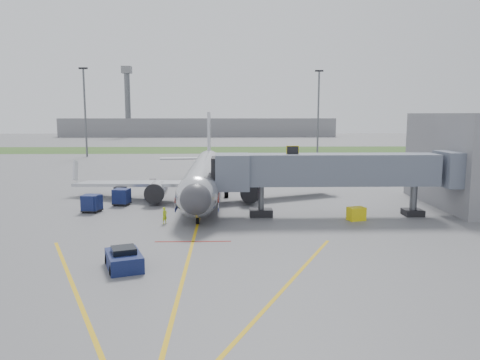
{
  "coord_description": "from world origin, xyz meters",
  "views": [
    {
      "loc": [
        2.72,
        -39.69,
        9.93
      ],
      "look_at": [
        4.02,
        7.76,
        3.2
      ],
      "focal_mm": 35.0,
      "sensor_mm": 36.0,
      "label": 1
    }
  ],
  "objects_px": {
    "airliner": "(204,176)",
    "belt_loader": "(151,193)",
    "baggage_tug": "(120,194)",
    "pushback_tug": "(124,259)",
    "ramp_worker": "(165,215)"
  },
  "relations": [
    {
      "from": "baggage_tug",
      "to": "belt_loader",
      "type": "height_order",
      "value": "belt_loader"
    },
    {
      "from": "baggage_tug",
      "to": "airliner",
      "type": "bearing_deg",
      "value": 7.89
    },
    {
      "from": "belt_loader",
      "to": "baggage_tug",
      "type": "bearing_deg",
      "value": -146.36
    },
    {
      "from": "airliner",
      "to": "pushback_tug",
      "type": "height_order",
      "value": "airliner"
    },
    {
      "from": "airliner",
      "to": "ramp_worker",
      "type": "distance_m",
      "value": 13.6
    },
    {
      "from": "airliner",
      "to": "baggage_tug",
      "type": "bearing_deg",
      "value": -172.11
    },
    {
      "from": "pushback_tug",
      "to": "ramp_worker",
      "type": "height_order",
      "value": "ramp_worker"
    },
    {
      "from": "airliner",
      "to": "ramp_worker",
      "type": "height_order",
      "value": "airliner"
    },
    {
      "from": "baggage_tug",
      "to": "ramp_worker",
      "type": "xyz_separation_m",
      "value": [
        6.66,
        -11.79,
        0.04
      ]
    },
    {
      "from": "baggage_tug",
      "to": "ramp_worker",
      "type": "bearing_deg",
      "value": -60.55
    },
    {
      "from": "airliner",
      "to": "belt_loader",
      "type": "height_order",
      "value": "airliner"
    },
    {
      "from": "baggage_tug",
      "to": "pushback_tug",
      "type": "bearing_deg",
      "value": -76.83
    },
    {
      "from": "airliner",
      "to": "belt_loader",
      "type": "bearing_deg",
      "value": 173.02
    },
    {
      "from": "ramp_worker",
      "to": "airliner",
      "type": "bearing_deg",
      "value": 24.84
    },
    {
      "from": "belt_loader",
      "to": "ramp_worker",
      "type": "bearing_deg",
      "value": -76.06
    }
  ]
}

